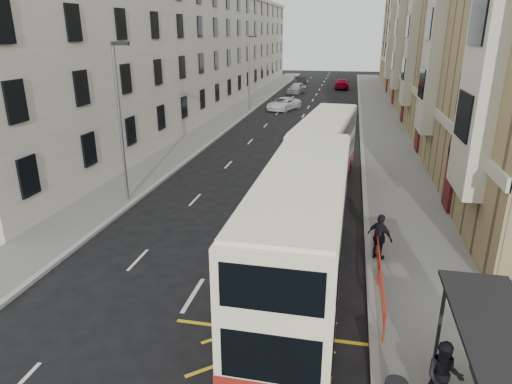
% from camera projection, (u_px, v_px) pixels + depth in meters
% --- Properties ---
extents(ground, '(200.00, 200.00, 0.00)m').
position_uv_depth(ground, '(143.00, 376.00, 12.04)').
color(ground, black).
rests_on(ground, ground).
extents(pavement_right, '(4.00, 120.00, 0.15)m').
position_uv_depth(pavement_right, '(386.00, 139.00, 38.20)').
color(pavement_right, slate).
rests_on(pavement_right, ground).
extents(pavement_left, '(3.00, 120.00, 0.15)m').
position_uv_depth(pavement_left, '(209.00, 131.00, 41.14)').
color(pavement_left, slate).
rests_on(pavement_left, ground).
extents(kerb_right, '(0.25, 120.00, 0.15)m').
position_uv_depth(kerb_right, '(361.00, 138.00, 38.58)').
color(kerb_right, '#9C9B97').
rests_on(kerb_right, ground).
extents(kerb_left, '(0.25, 120.00, 0.15)m').
position_uv_depth(kerb_left, '(225.00, 132.00, 40.86)').
color(kerb_left, '#9C9B97').
rests_on(kerb_left, ground).
extents(road_markings, '(10.00, 110.00, 0.01)m').
position_uv_depth(road_markings, '(308.00, 109.00, 53.59)').
color(road_markings, silver).
rests_on(road_markings, ground).
extents(terrace_right, '(10.75, 79.00, 15.25)m').
position_uv_depth(terrace_right, '(450.00, 42.00, 48.61)').
color(terrace_right, '#948055').
rests_on(terrace_right, ground).
extents(terrace_left, '(9.18, 79.00, 13.25)m').
position_uv_depth(terrace_left, '(198.00, 50.00, 54.43)').
color(terrace_left, beige).
rests_on(terrace_left, ground).
extents(bus_shelter, '(1.65, 4.25, 2.70)m').
position_uv_depth(bus_shelter, '(504.00, 364.00, 9.38)').
color(bus_shelter, black).
rests_on(bus_shelter, pavement_right).
extents(guard_railing, '(0.06, 6.56, 1.01)m').
position_uv_depth(guard_railing, '(379.00, 267.00, 15.87)').
color(guard_railing, red).
rests_on(guard_railing, pavement_right).
extents(street_lamp_near, '(0.93, 0.18, 8.00)m').
position_uv_depth(street_lamp_near, '(120.00, 115.00, 22.78)').
color(street_lamp_near, slate).
rests_on(street_lamp_near, pavement_left).
extents(street_lamp_far, '(0.93, 0.18, 8.00)m').
position_uv_depth(street_lamp_far, '(249.00, 69.00, 50.48)').
color(street_lamp_far, slate).
rests_on(street_lamp_far, pavement_left).
extents(double_decker_front, '(2.73, 11.43, 4.55)m').
position_uv_depth(double_decker_front, '(302.00, 235.00, 14.90)').
color(double_decker_front, '#FEF7C8').
rests_on(double_decker_front, ground).
extents(double_decker_rear, '(3.34, 10.59, 4.16)m').
position_uv_depth(double_decker_rear, '(325.00, 153.00, 25.72)').
color(double_decker_rear, '#FEF7C8').
rests_on(double_decker_rear, ground).
extents(pedestrian_mid, '(0.96, 0.80, 1.79)m').
position_uv_depth(pedestrian_mid, '(444.00, 376.00, 10.56)').
color(pedestrian_mid, black).
rests_on(pedestrian_mid, pavement_right).
extents(pedestrian_far, '(1.14, 1.02, 1.86)m').
position_uv_depth(pedestrian_far, '(380.00, 237.00, 17.64)').
color(pedestrian_far, black).
rests_on(pedestrian_far, pavement_right).
extents(white_van, '(3.97, 5.53, 1.40)m').
position_uv_depth(white_van, '(284.00, 104.00, 52.38)').
color(white_van, white).
rests_on(white_van, ground).
extents(car_silver, '(2.76, 4.98, 1.60)m').
position_uv_depth(car_silver, '(297.00, 88.00, 66.06)').
color(car_silver, '#ACAFB4').
rests_on(car_silver, ground).
extents(car_dark, '(2.65, 4.45, 1.39)m').
position_uv_depth(car_dark, '(300.00, 81.00, 76.97)').
color(car_dark, black).
rests_on(car_dark, ground).
extents(car_red, '(2.44, 5.46, 1.56)m').
position_uv_depth(car_red, '(342.00, 84.00, 71.60)').
color(car_red, '#A80018').
rests_on(car_red, ground).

